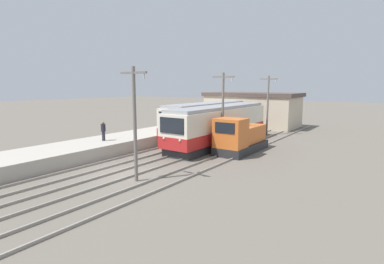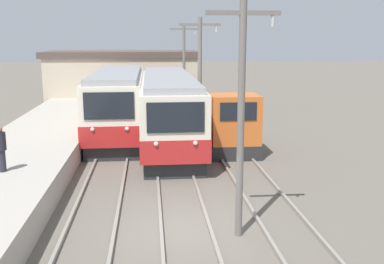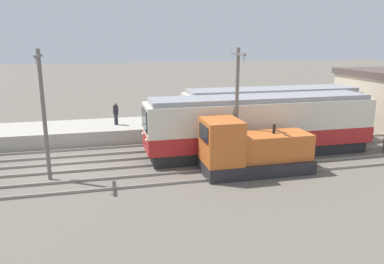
% 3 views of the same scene
% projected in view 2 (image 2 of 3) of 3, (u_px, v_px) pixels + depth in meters
% --- Properties ---
extents(ground_plane, '(200.00, 200.00, 0.00)m').
position_uv_depth(ground_plane, '(179.00, 230.00, 13.34)').
color(ground_plane, '#665E54').
extents(track_left, '(1.54, 60.00, 0.14)m').
position_uv_depth(track_left, '(90.00, 231.00, 13.09)').
color(track_left, gray).
rests_on(track_left, ground).
extents(track_center, '(1.54, 60.00, 0.14)m').
position_uv_depth(track_center, '(185.00, 228.00, 13.35)').
color(track_center, gray).
rests_on(track_center, ground).
extents(track_right, '(1.54, 60.00, 0.14)m').
position_uv_depth(track_right, '(284.00, 224.00, 13.62)').
color(track_right, gray).
rests_on(track_right, ground).
extents(commuter_train_left, '(2.84, 12.54, 3.76)m').
position_uv_depth(commuter_train_left, '(119.00, 106.00, 26.23)').
color(commuter_train_left, '#28282B').
rests_on(commuter_train_left, ground).
extents(commuter_train_center, '(2.84, 14.31, 3.69)m').
position_uv_depth(commuter_train_center, '(168.00, 111.00, 24.43)').
color(commuter_train_center, '#28282B').
rests_on(commuter_train_center, ground).
extents(shunting_locomotive, '(2.40, 5.95, 3.00)m').
position_uv_depth(shunting_locomotive, '(228.00, 125.00, 23.06)').
color(shunting_locomotive, '#28282B').
rests_on(shunting_locomotive, ground).
extents(catenary_mast_near, '(2.00, 0.20, 6.59)m').
position_uv_depth(catenary_mast_near, '(241.00, 112.00, 12.26)').
color(catenary_mast_near, slate).
rests_on(catenary_mast_near, ground).
extents(catenary_mast_mid, '(2.00, 0.20, 6.59)m').
position_uv_depth(catenary_mast_mid, '(200.00, 79.00, 22.12)').
color(catenary_mast_mid, slate).
rests_on(catenary_mast_mid, ground).
extents(catenary_mast_far, '(2.00, 0.20, 6.59)m').
position_uv_depth(catenary_mast_far, '(184.00, 67.00, 31.97)').
color(catenary_mast_far, slate).
rests_on(catenary_mast_far, ground).
extents(person_on_platform, '(0.38, 0.38, 1.62)m').
position_uv_depth(person_on_platform, '(1.00, 147.00, 15.58)').
color(person_on_platform, '#282833').
rests_on(person_on_platform, platform_left).
extents(station_building, '(12.60, 6.30, 4.57)m').
position_uv_depth(station_building, '(123.00, 78.00, 37.93)').
color(station_building, beige).
rests_on(station_building, ground).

